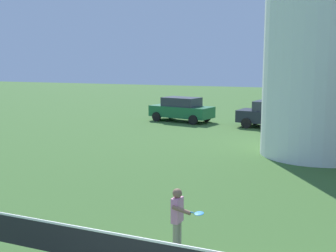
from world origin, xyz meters
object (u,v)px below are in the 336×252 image
Objects in this scene: tennis_net at (122,251)px; parked_car_green at (181,109)px; player_far at (178,215)px; parked_car_black at (276,114)px.

tennis_net is 1.38× the size of parked_car_green.
player_far is 18.53m from parked_car_green.
parked_car_green is 0.95× the size of parked_car_black.
tennis_net is at bearing -72.10° from parked_car_green.
parked_car_black reaches higher than player_far.
parked_car_green reaches higher than tennis_net.
tennis_net is at bearing -100.17° from player_far.
tennis_net is 4.61× the size of player_far.
parked_car_green and parked_car_black have the same top height.
parked_car_black is (6.04, -0.55, 0.00)m from parked_car_green.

